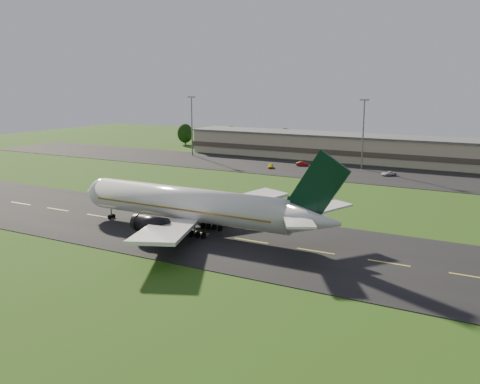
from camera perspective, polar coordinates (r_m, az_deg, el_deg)
The scene contains 11 objects.
ground at distance 91.71m, azimuth -4.87°, elevation -4.28°, with size 360.00×360.00×0.00m, color #1D4411.
taxiway at distance 91.70m, azimuth -4.87°, elevation -4.25°, with size 220.00×30.00×0.10m, color black.
apron at distance 155.17m, azimuth 10.20°, elevation 2.18°, with size 260.00×30.00×0.10m, color black.
airliner at distance 90.75m, azimuth -5.11°, elevation -1.42°, with size 51.22×42.18×15.57m.
terminal at distance 175.75m, azimuth 14.84°, elevation 4.37°, with size 145.00×16.00×8.40m.
light_mast_west at distance 185.70m, azimuth -5.17°, elevation 7.79°, with size 2.40×1.20×20.35m.
light_mast_centre at distance 159.72m, azimuth 13.03°, elevation 6.92°, with size 2.40×1.20×20.35m.
tree_line at distance 181.30m, azimuth 23.08°, elevation 4.28°, with size 198.23×8.27×10.04m.
service_vehicle_a at distance 158.70m, azimuth 3.28°, elevation 2.80°, with size 1.48×3.67×1.25m, color yellow.
service_vehicle_b at distance 163.63m, azimuth 6.67°, elevation 3.01°, with size 1.33×3.81×1.26m, color #96110A.
service_vehicle_c at distance 151.07m, azimuth 15.58°, elevation 1.92°, with size 1.96×4.26×1.18m, color silver.
Camera 1 is at (49.77, -72.82, 25.14)m, focal length 40.00 mm.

